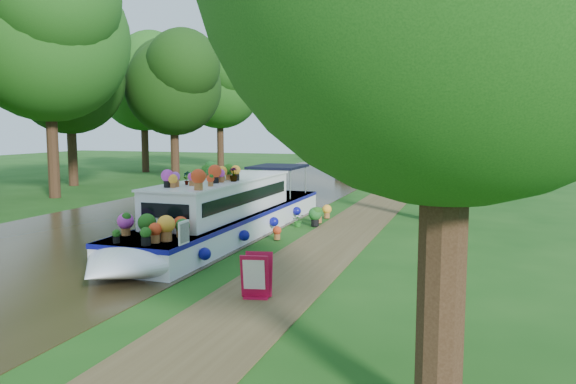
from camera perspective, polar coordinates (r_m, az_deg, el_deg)
The scene contains 17 objects.
ground at distance 19.52m, azimuth 2.56°, elevation -3.73°, with size 100.00×100.00×0.00m, color #164411.
canal_water at distance 21.93m, azimuth -12.69°, elevation -2.71°, with size 10.00×100.00×0.02m, color black.
towpath at distance 19.22m, azimuth 6.01°, elevation -3.88°, with size 2.20×100.00×0.03m, color #4D3F24.
plant_boat at distance 17.87m, azimuth -6.62°, elevation -1.97°, with size 2.29×13.52×2.29m.
tree_near_overhang at distance 21.77m, azimuth 14.96°, elevation 14.58°, with size 5.52×5.28×8.99m.
tree_near_mid at distance 33.65m, azimuth 17.57°, elevation 11.35°, with size 6.90×6.60×9.40m.
tree_near_far at distance 44.69m, azimuth 17.27°, elevation 10.92°, with size 7.59×7.26×10.30m.
tree_far_b at distance 30.41m, azimuth -23.19°, elevation 15.14°, with size 8.97×8.58×12.11m.
tree_far_c at distance 37.71m, azimuth -11.54°, elevation 11.12°, with size 7.13×6.82×9.59m.
tree_far_d at distance 47.31m, azimuth -6.94°, elevation 11.34°, with size 8.05×7.70×10.85m.
tree_far_g at distance 35.92m, azimuth -21.31°, elevation 11.45°, with size 7.36×7.04×9.95m.
tree_far_h at distance 44.89m, azimuth -14.47°, elevation 11.10°, with size 7.82×7.48×10.49m.
second_boat at distance 38.66m, azimuth 7.28°, elevation 2.17°, with size 2.28×6.57×1.25m.
sandwich_board at distance 11.66m, azimuth -3.23°, elevation -8.67°, with size 0.61×0.57×0.92m.
pedestrian_pink at distance 34.84m, azimuth 11.74°, elevation 2.16°, with size 0.60×0.40×1.65m, color #ED617E.
pedestrian_dark at distance 41.67m, azimuth 13.40°, elevation 2.79°, with size 0.76×0.60×1.57m, color black.
verge_plant at distance 19.83m, azimuth 1.05°, elevation -2.91°, with size 0.40×0.35×0.45m, color #246E21.
Camera 1 is at (5.34, -18.44, 3.54)m, focal length 35.00 mm.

